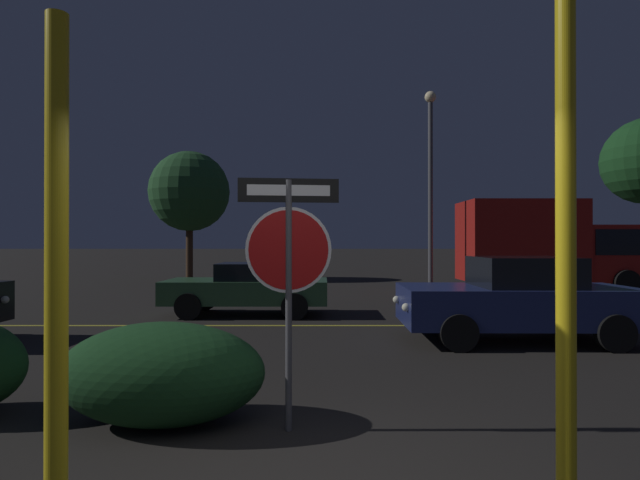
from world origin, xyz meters
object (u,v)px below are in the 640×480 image
Objects in this scene: stop_sign at (289,251)px; passing_car_2 at (248,288)px; street_lamp at (430,171)px; tree_1 at (189,192)px; yellow_pole_left at (56,278)px; hedge_bush_2 at (162,373)px; yellow_pole_right at (566,246)px; passing_car_3 at (517,299)px; delivery_truck at (551,245)px.

stop_sign is 7.50m from passing_car_2.
street_lamp is 11.47m from tree_1.
yellow_pole_left is at bearing -110.52° from street_lamp.
yellow_pole_left is 0.78× the size of passing_car_2.
yellow_pole_left is 2.13m from hedge_bush_2.
yellow_pole_left is 20.75m from tree_1.
tree_1 is at bearing 103.94° from hedge_bush_2.
stop_sign is 13.30m from street_lamp.
street_lamp is (2.35, 14.11, 2.46)m from yellow_pole_right.
yellow_pole_left is 0.44× the size of street_lamp.
passing_car_3 is at bearing 70.81° from yellow_pole_right.
delivery_truck is at bearing -22.53° from tree_1.
delivery_truck is at bearing 65.39° from yellow_pole_right.
stop_sign is 0.76× the size of yellow_pole_left.
delivery_truck is 1.03× the size of tree_1.
delivery_truck is at bearing 52.74° from hedge_bush_2.
street_lamp is (0.33, 8.30, 3.43)m from passing_car_3.
delivery_truck reaches higher than stop_sign.
passing_car_2 is 11.08m from delivery_truck.
passing_car_2 is (-1.43, 7.29, -1.01)m from stop_sign.
hedge_bush_2 is 6.34m from passing_car_3.
hedge_bush_2 is (-2.92, 1.85, -1.22)m from yellow_pole_right.
yellow_pole_right reaches higher than stop_sign.
stop_sign is 1.69m from hedge_bush_2.
yellow_pole_left is 7.69m from passing_car_3.
yellow_pole_left is at bearing -90.64° from hedge_bush_2.
delivery_truck is (9.46, 12.43, 1.15)m from hedge_bush_2.
delivery_truck reaches higher than passing_car_3.
delivery_truck is (8.25, 12.58, -0.02)m from stop_sign.
delivery_truck is at bearing -61.23° from passing_car_2.
stop_sign reaches higher than passing_car_3.
tree_1 is (-5.73, 18.38, 2.41)m from stop_sign.
yellow_pole_left is at bearing -77.36° from tree_1.
delivery_truck is (6.54, 14.28, -0.07)m from yellow_pole_right.
tree_1 is (-4.53, 18.23, 3.58)m from hedge_bush_2.
yellow_pole_left is 0.75× the size of passing_car_3.
yellow_pole_right is (1.71, -1.70, 0.05)m from stop_sign.
street_lamp is at bearing -87.79° from delivery_truck.
yellow_pole_left is 2.94m from yellow_pole_right.
yellow_pole_right is 1.75× the size of hedge_bush_2.
passing_car_3 is at bearing 49.58° from yellow_pole_left.
hedge_bush_2 is 19.12m from tree_1.
passing_car_2 is 12.38m from tree_1.
yellow_pole_right reaches higher than passing_car_3.
passing_car_3 is at bearing -56.44° from tree_1.
street_lamp reaches higher than passing_car_2.
stop_sign is at bearing -168.73° from passing_car_2.
yellow_pole_left is 0.51× the size of tree_1.
yellow_pole_left is 0.89× the size of yellow_pole_right.
yellow_pole_left reaches higher than passing_car_3.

